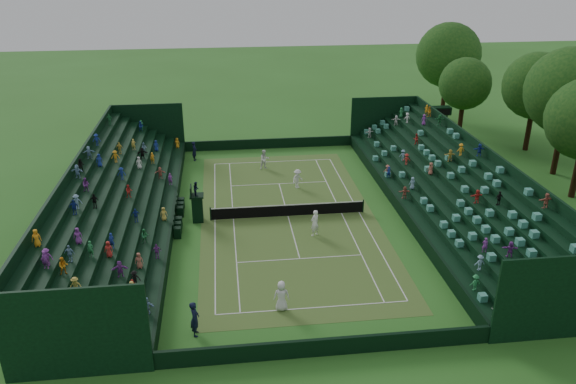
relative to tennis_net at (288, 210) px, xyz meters
The scene contains 19 objects.
ground 0.53m from the tennis_net, ahead, with size 160.00×160.00×0.00m, color #2D6520.
court_surface 0.52m from the tennis_net, ahead, with size 12.97×26.77×0.01m, color #357F2A.
perimeter_wall_north 15.89m from the tennis_net, 90.00° to the left, with size 17.17×0.20×1.00m, color black.
perimeter_wall_south 15.89m from the tennis_net, 90.00° to the right, with size 17.17×0.20×1.00m, color black.
perimeter_wall_east 8.49m from the tennis_net, ahead, with size 0.20×31.77×1.00m, color black.
perimeter_wall_west 8.49m from the tennis_net, behind, with size 0.20×31.77×1.00m, color black.
north_grandstand 12.70m from the tennis_net, ahead, with size 6.60×32.00×4.90m.
south_grandstand 12.70m from the tennis_net, behind, with size 6.60×32.00×4.90m.
tennis_net is the anchor object (origin of this frame).
scoreboard_tower 24.04m from the tennis_net, 42.03° to the left, with size 2.00×1.00×3.70m.
tree_row 26.21m from the tennis_net, 23.86° to the left, with size 11.00×37.21×11.22m.
umpire_chair 6.78m from the tennis_net, behind, with size 1.00×1.00×3.14m.
courtside_chairs 8.09m from the tennis_net, behind, with size 0.53×5.50×1.14m.
player_near_west 11.96m from the tennis_net, 98.64° to the right, with size 0.89×0.58×1.81m, color silver.
player_near_east 3.62m from the tennis_net, 65.51° to the right, with size 0.71×0.47×1.95m, color white.
player_far_west 10.24m from the tennis_net, 95.18° to the left, with size 0.88×0.68×1.80m, color white.
player_far_east 5.57m from the tennis_net, 74.82° to the left, with size 1.07×0.62×1.65m, color white.
line_judge_north 15.15m from the tennis_net, 119.05° to the left, with size 0.67×0.44×1.84m, color black.
line_judge_south 14.96m from the tennis_net, 115.74° to the right, with size 0.73×0.48×1.99m, color black.
Camera 1 is at (-4.59, -37.85, 18.57)m, focal length 35.00 mm.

